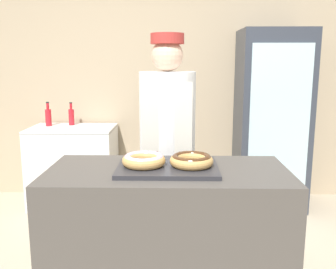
% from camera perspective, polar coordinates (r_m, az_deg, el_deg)
% --- Properties ---
extents(wall_back, '(8.00, 0.06, 2.70)m').
position_cam_1_polar(wall_back, '(4.15, 0.57, 9.01)').
color(wall_back, tan).
rests_on(wall_back, ground_plane).
extents(display_counter, '(1.35, 0.63, 0.90)m').
position_cam_1_polar(display_counter, '(2.27, -0.05, -16.34)').
color(display_counter, '#4C4742').
rests_on(display_counter, ground_plane).
extents(serving_tray, '(0.56, 0.41, 0.02)m').
position_cam_1_polar(serving_tray, '(2.10, -0.06, -5.03)').
color(serving_tray, '#2D2D33').
rests_on(serving_tray, display_counter).
extents(donut_light_glaze, '(0.24, 0.24, 0.06)m').
position_cam_1_polar(donut_light_glaze, '(2.08, -3.71, -3.83)').
color(donut_light_glaze, tan).
rests_on(donut_light_glaze, serving_tray).
extents(donut_chocolate_glaze, '(0.24, 0.24, 0.06)m').
position_cam_1_polar(donut_chocolate_glaze, '(2.08, 3.60, -3.87)').
color(donut_chocolate_glaze, tan).
rests_on(donut_chocolate_glaze, serving_tray).
extents(brownie_back_left, '(0.08, 0.08, 0.03)m').
position_cam_1_polar(brownie_back_left, '(2.25, -2.61, -3.23)').
color(brownie_back_left, '#382111').
rests_on(brownie_back_left, serving_tray).
extents(brownie_back_right, '(0.08, 0.08, 0.03)m').
position_cam_1_polar(brownie_back_right, '(2.24, 2.67, -3.25)').
color(brownie_back_right, '#382111').
rests_on(brownie_back_right, serving_tray).
extents(baker_person, '(0.40, 0.40, 1.69)m').
position_cam_1_polar(baker_person, '(2.71, -0.10, -2.03)').
color(baker_person, '#4C4C51').
rests_on(baker_person, ground_plane).
extents(beverage_fridge, '(0.69, 0.60, 1.81)m').
position_cam_1_polar(beverage_fridge, '(3.96, 15.47, 2.05)').
color(beverage_fridge, '#333842').
rests_on(beverage_fridge, ground_plane).
extents(chest_freezer, '(0.87, 0.57, 0.83)m').
position_cam_1_polar(chest_freezer, '(4.09, -14.15, -4.59)').
color(chest_freezer, white).
rests_on(chest_freezer, ground_plane).
extents(bottle_red, '(0.06, 0.06, 0.24)m').
position_cam_1_polar(bottle_red, '(4.14, -14.51, 2.72)').
color(bottle_red, red).
rests_on(bottle_red, chest_freezer).
extents(bottle_red_b, '(0.06, 0.06, 0.25)m').
position_cam_1_polar(bottle_red_b, '(4.15, -17.78, 2.62)').
color(bottle_red_b, red).
rests_on(bottle_red_b, chest_freezer).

